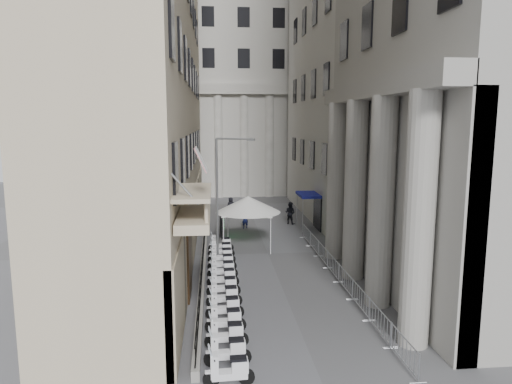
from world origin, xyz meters
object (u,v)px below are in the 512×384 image
Objects in this scene: security_tent at (245,204)px; street_lamp at (221,188)px; pedestrian_b at (290,213)px; info_kiosk at (222,224)px; pedestrian_a at (245,219)px.

security_tent is 3.76m from street_lamp.
security_tent is 8.56m from pedestrian_b.
pedestrian_b is (4.40, 7.03, -2.11)m from security_tent.
street_lamp is 4.02× the size of info_kiosk.
security_tent is 2.33× the size of info_kiosk.
security_tent is at bearing 66.73° from pedestrian_a.
street_lamp is at bearing -120.11° from security_tent.
security_tent reaches higher than info_kiosk.
street_lamp is at bearing -91.63° from info_kiosk.
pedestrian_b is (6.03, 3.86, -0.01)m from info_kiosk.
pedestrian_a is 0.80× the size of pedestrian_b.
security_tent is at bearing -63.64° from info_kiosk.
security_tent is 4.13m from info_kiosk.
info_kiosk is 3.25m from pedestrian_a.
info_kiosk is (0.08, 6.12, -3.67)m from street_lamp.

